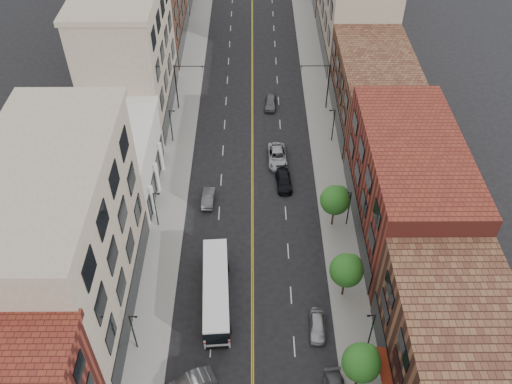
{
  "coord_description": "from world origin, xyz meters",
  "views": [
    {
      "loc": [
        0.18,
        -19.66,
        46.22
      ],
      "look_at": [
        0.42,
        24.35,
        5.0
      ],
      "focal_mm": 38.0,
      "sensor_mm": 36.0,
      "label": 1
    }
  ],
  "objects_px": {
    "car_angle_b": "(190,384)",
    "car_lane_c": "(271,102)",
    "car_lane_behind": "(208,198)",
    "car_lane_b": "(277,156)",
    "city_bus": "(216,290)",
    "car_parked_far": "(317,326)",
    "car_lane_a": "(284,181)"
  },
  "relations": [
    {
      "from": "car_parked_far",
      "to": "car_lane_b",
      "type": "distance_m",
      "value": 26.1
    },
    {
      "from": "car_angle_b",
      "to": "car_lane_c",
      "type": "bearing_deg",
      "value": 144.01
    },
    {
      "from": "car_angle_b",
      "to": "city_bus",
      "type": "bearing_deg",
      "value": 143.15
    },
    {
      "from": "car_angle_b",
      "to": "car_lane_c",
      "type": "xyz_separation_m",
      "value": [
        8.35,
        44.65,
        -0.03
      ]
    },
    {
      "from": "car_angle_b",
      "to": "car_lane_c",
      "type": "distance_m",
      "value": 45.43
    },
    {
      "from": "car_angle_b",
      "to": "car_lane_a",
      "type": "bearing_deg",
      "value": 135.21
    },
    {
      "from": "car_angle_b",
      "to": "car_parked_far",
      "type": "relative_size",
      "value": 1.16
    },
    {
      "from": "car_lane_a",
      "to": "car_lane_b",
      "type": "relative_size",
      "value": 0.84
    },
    {
      "from": "city_bus",
      "to": "car_lane_behind",
      "type": "distance_m",
      "value": 14.72
    },
    {
      "from": "car_lane_behind",
      "to": "car_lane_c",
      "type": "bearing_deg",
      "value": -109.94
    },
    {
      "from": "car_lane_behind",
      "to": "car_lane_b",
      "type": "height_order",
      "value": "car_lane_b"
    },
    {
      "from": "car_lane_behind",
      "to": "car_lane_a",
      "type": "relative_size",
      "value": 0.86
    },
    {
      "from": "car_lane_b",
      "to": "city_bus",
      "type": "bearing_deg",
      "value": -109.15
    },
    {
      "from": "car_lane_c",
      "to": "car_angle_b",
      "type": "bearing_deg",
      "value": -95.28
    },
    {
      "from": "car_lane_behind",
      "to": "city_bus",
      "type": "bearing_deg",
      "value": 98.34
    },
    {
      "from": "car_angle_b",
      "to": "car_lane_behind",
      "type": "distance_m",
      "value": 24.11
    },
    {
      "from": "car_angle_b",
      "to": "car_lane_c",
      "type": "relative_size",
      "value": 1.07
    },
    {
      "from": "car_lane_a",
      "to": "car_lane_c",
      "type": "height_order",
      "value": "car_lane_c"
    },
    {
      "from": "car_angle_b",
      "to": "car_lane_behind",
      "type": "height_order",
      "value": "car_angle_b"
    },
    {
      "from": "city_bus",
      "to": "car_angle_b",
      "type": "relative_size",
      "value": 2.55
    },
    {
      "from": "car_lane_behind",
      "to": "car_lane_c",
      "type": "height_order",
      "value": "car_lane_c"
    },
    {
      "from": "car_lane_a",
      "to": "city_bus",
      "type": "bearing_deg",
      "value": -117.06
    },
    {
      "from": "car_parked_far",
      "to": "car_lane_behind",
      "type": "distance_m",
      "value": 21.59
    },
    {
      "from": "city_bus",
      "to": "car_parked_far",
      "type": "xyz_separation_m",
      "value": [
        10.01,
        -3.54,
        -1.05
      ]
    },
    {
      "from": "car_angle_b",
      "to": "car_lane_b",
      "type": "xyz_separation_m",
      "value": [
        8.91,
        31.91,
        0.01
      ]
    },
    {
      "from": "car_parked_far",
      "to": "car_lane_behind",
      "type": "relative_size",
      "value": 0.99
    },
    {
      "from": "car_parked_far",
      "to": "car_angle_b",
      "type": "bearing_deg",
      "value": -150.09
    },
    {
      "from": "car_lane_a",
      "to": "car_lane_behind",
      "type": "bearing_deg",
      "value": -165.63
    },
    {
      "from": "car_lane_a",
      "to": "car_lane_b",
      "type": "bearing_deg",
      "value": 94.07
    },
    {
      "from": "city_bus",
      "to": "car_angle_b",
      "type": "bearing_deg",
      "value": -104.84
    },
    {
      "from": "car_lane_a",
      "to": "car_lane_b",
      "type": "xyz_separation_m",
      "value": [
        -0.65,
        4.76,
        0.09
      ]
    },
    {
      "from": "car_lane_a",
      "to": "car_lane_c",
      "type": "relative_size",
      "value": 1.08
    }
  ]
}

